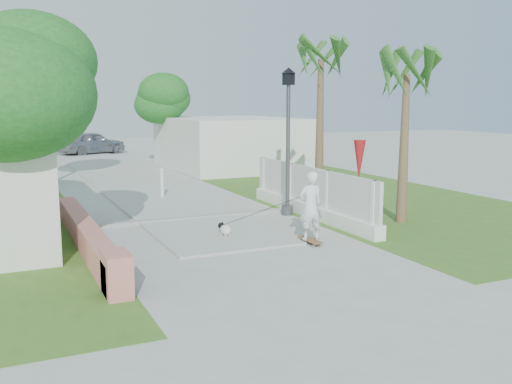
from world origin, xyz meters
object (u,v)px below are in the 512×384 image
bollard (162,182)px  parked_car (91,143)px  dog (225,229)px  skateboarder (269,211)px  patio_umbrella (359,161)px  street_lamp (288,136)px

bollard → parked_car: bearing=88.9°
dog → parked_car: bearing=76.8°
skateboarder → parked_car: (-0.38, 26.00, 0.00)m
bollard → patio_umbrella: size_ratio=0.47×
skateboarder → dog: bearing=-39.0°
parked_car → street_lamp: bearing=161.7°
dog → street_lamp: bearing=22.4°
bollard → parked_car: (0.37, 18.78, 0.18)m
dog → parked_car: 25.23m
street_lamp → parked_car: size_ratio=0.99×
parked_car → skateboarder: bearing=156.8°
street_lamp → parked_car: 23.46m
patio_umbrella → dog: bearing=-168.8°
street_lamp → skateboarder: (-1.95, -2.72, -1.66)m
bollard → dog: bollard is taller
patio_umbrella → dog: 5.04m
street_lamp → skateboarder: size_ratio=2.12×
skateboarder → dog: (-0.87, 0.78, -0.55)m
bollard → parked_car: 18.79m
parked_car → dog: bearing=154.8°
patio_umbrella → dog: patio_umbrella is taller
street_lamp → skateboarder: street_lamp is taller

